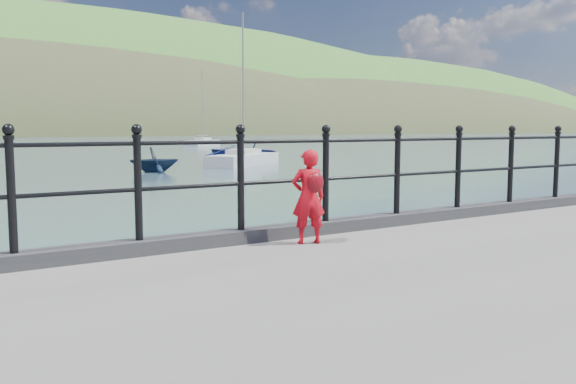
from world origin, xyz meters
TOP-DOWN VIEW (x-y plane):
  - ground at (0.00, 0.00)m, footprint 600.00×600.00m
  - kerb at (0.00, -0.15)m, footprint 60.00×0.30m
  - railing at (0.00, -0.15)m, footprint 18.11×0.11m
  - far_shore at (38.34, 239.41)m, footprint 830.00×200.00m
  - child at (0.01, -0.63)m, footprint 0.45×0.37m
  - launch_blue at (16.68, 30.60)m, footprint 5.30×6.70m
  - launch_navy at (7.53, 23.99)m, footprint 2.85×2.59m
  - sailboat_near at (14.26, 26.60)m, footprint 6.67×5.62m
  - sailboat_far at (30.39, 66.67)m, footprint 6.54×5.86m

SIDE VIEW (x-z plane):
  - far_shore at x=38.34m, z-range -100.57..55.43m
  - ground at x=0.00m, z-range 0.00..0.00m
  - sailboat_near at x=14.26m, z-range -4.34..5.02m
  - sailboat_far at x=30.39m, z-range -4.56..5.25m
  - launch_blue at x=16.68m, z-range 0.00..1.25m
  - launch_navy at x=7.53m, z-range 0.00..1.30m
  - kerb at x=0.00m, z-range 1.00..1.15m
  - child at x=0.01m, z-range 1.01..2.07m
  - railing at x=0.00m, z-range 1.23..2.42m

